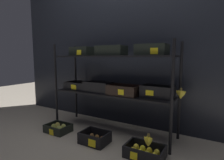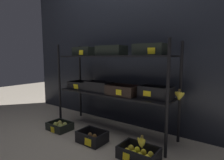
{
  "view_description": "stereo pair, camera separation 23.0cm",
  "coord_description": "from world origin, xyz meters",
  "px_view_note": "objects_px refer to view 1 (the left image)",
  "views": [
    {
      "loc": [
        1.16,
        -1.97,
        0.96
      ],
      "look_at": [
        0.0,
        0.0,
        0.67
      ],
      "focal_mm": 29.26,
      "sensor_mm": 36.0,
      "label": 1
    },
    {
      "loc": [
        1.35,
        -1.85,
        0.96
      ],
      "look_at": [
        0.0,
        0.0,
        0.67
      ],
      "focal_mm": 29.26,
      "sensor_mm": 36.0,
      "label": 2
    }
  ],
  "objects_px": {
    "display_rack": "(114,75)",
    "crate_ground_lemon": "(145,152)",
    "banana_bunch_loose": "(148,141)",
    "crate_ground_pear": "(58,128)",
    "crate_ground_kiwi": "(95,139)"
  },
  "relations": [
    {
      "from": "crate_ground_kiwi",
      "to": "crate_ground_lemon",
      "type": "bearing_deg",
      "value": 0.39
    },
    {
      "from": "crate_ground_lemon",
      "to": "banana_bunch_loose",
      "type": "bearing_deg",
      "value": -12.74
    },
    {
      "from": "display_rack",
      "to": "crate_ground_lemon",
      "type": "bearing_deg",
      "value": -34.25
    },
    {
      "from": "display_rack",
      "to": "crate_ground_pear",
      "type": "bearing_deg",
      "value": -148.6
    },
    {
      "from": "crate_ground_lemon",
      "to": "banana_bunch_loose",
      "type": "xyz_separation_m",
      "value": [
        0.03,
        -0.01,
        0.13
      ]
    },
    {
      "from": "crate_ground_pear",
      "to": "banana_bunch_loose",
      "type": "height_order",
      "value": "banana_bunch_loose"
    },
    {
      "from": "banana_bunch_loose",
      "to": "crate_ground_pear",
      "type": "bearing_deg",
      "value": 179.34
    },
    {
      "from": "display_rack",
      "to": "crate_ground_kiwi",
      "type": "height_order",
      "value": "display_rack"
    },
    {
      "from": "crate_ground_kiwi",
      "to": "banana_bunch_loose",
      "type": "xyz_separation_m",
      "value": [
        0.62,
        -0.0,
        0.12
      ]
    },
    {
      "from": "crate_ground_pear",
      "to": "crate_ground_lemon",
      "type": "bearing_deg",
      "value": -0.3
    },
    {
      "from": "display_rack",
      "to": "banana_bunch_loose",
      "type": "xyz_separation_m",
      "value": [
        0.6,
        -0.39,
        -0.56
      ]
    },
    {
      "from": "display_rack",
      "to": "crate_ground_kiwi",
      "type": "xyz_separation_m",
      "value": [
        -0.03,
        -0.39,
        -0.69
      ]
    },
    {
      "from": "display_rack",
      "to": "banana_bunch_loose",
      "type": "bearing_deg",
      "value": -33.21
    },
    {
      "from": "display_rack",
      "to": "crate_ground_pear",
      "type": "distance_m",
      "value": 1.0
    },
    {
      "from": "crate_ground_lemon",
      "to": "banana_bunch_loose",
      "type": "distance_m",
      "value": 0.13
    }
  ]
}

